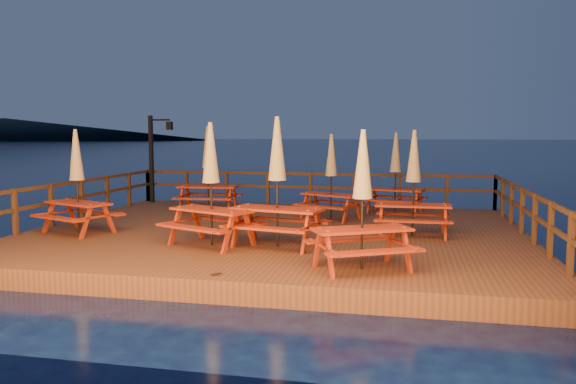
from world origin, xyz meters
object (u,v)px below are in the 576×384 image
at_px(picnic_table_1, 77,179).
at_px(picnic_table_2, 331,175).
at_px(picnic_table_0, 208,167).
at_px(lamp_post, 155,151).

bearing_deg(picnic_table_1, picnic_table_2, 53.15).
relative_size(picnic_table_0, picnic_table_2, 1.09).
xyz_separation_m(picnic_table_0, picnic_table_2, (3.93, -0.89, -0.12)).
distance_m(picnic_table_0, picnic_table_2, 4.03).
height_order(lamp_post, picnic_table_1, lamp_post).
bearing_deg(lamp_post, picnic_table_0, -34.35).
height_order(lamp_post, picnic_table_0, lamp_post).
relative_size(lamp_post, picnic_table_2, 1.26).
bearing_deg(picnic_table_2, picnic_table_1, -123.18).
height_order(picnic_table_0, picnic_table_2, picnic_table_0).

